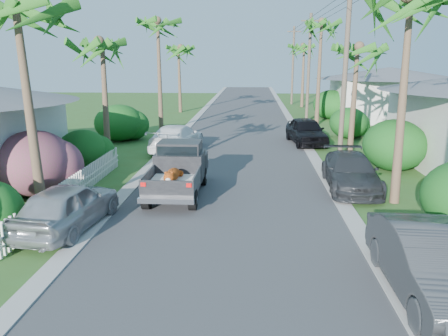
# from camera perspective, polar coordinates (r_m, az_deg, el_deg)

# --- Properties ---
(ground) EXTENTS (120.00, 120.00, 0.00)m
(ground) POSITION_cam_1_polar(r_m,az_deg,el_deg) (11.71, -0.78, -13.04)
(ground) COLOR #365720
(ground) RESTS_ON ground
(road) EXTENTS (8.00, 100.00, 0.02)m
(road) POSITION_cam_1_polar(r_m,az_deg,el_deg) (35.80, 2.30, 5.51)
(road) COLOR #38383A
(road) RESTS_ON ground
(curb_left) EXTENTS (0.60, 100.00, 0.06)m
(curb_left) POSITION_cam_1_polar(r_m,az_deg,el_deg) (36.15, -4.57, 5.60)
(curb_left) COLOR #A5A39E
(curb_left) RESTS_ON ground
(curb_right) EXTENTS (0.60, 100.00, 0.06)m
(curb_right) POSITION_cam_1_polar(r_m,az_deg,el_deg) (35.96, 9.19, 5.42)
(curb_right) COLOR #A5A39E
(curb_right) RESTS_ON ground
(pickup_truck) EXTENTS (1.98, 5.12, 2.06)m
(pickup_truck) POSITION_cam_1_polar(r_m,az_deg,el_deg) (17.90, -5.88, 0.01)
(pickup_truck) COLOR black
(pickup_truck) RESTS_ON ground
(parked_car_rn) EXTENTS (1.73, 4.97, 1.64)m
(parked_car_rn) POSITION_cam_1_polar(r_m,az_deg,el_deg) (11.13, 25.49, -11.34)
(parked_car_rn) COLOR #323538
(parked_car_rn) RESTS_ON ground
(parked_car_rm) EXTENTS (2.21, 5.04, 1.44)m
(parked_car_rm) POSITION_cam_1_polar(r_m,az_deg,el_deg) (19.03, 16.22, -0.53)
(parked_car_rm) COLOR #2C2E31
(parked_car_rm) RESTS_ON ground
(parked_car_rf) EXTENTS (2.58, 5.09, 1.66)m
(parked_car_rf) POSITION_cam_1_polar(r_m,az_deg,el_deg) (28.51, 10.69, 4.74)
(parked_car_rf) COLOR black
(parked_car_rf) RESTS_ON ground
(parked_car_ln) EXTENTS (2.36, 4.69, 1.53)m
(parked_car_ln) POSITION_cam_1_polar(r_m,az_deg,el_deg) (14.83, -19.73, -4.73)
(parked_car_ln) COLOR #ACAEB3
(parked_car_ln) RESTS_ON ground
(parked_car_lf) EXTENTS (2.91, 5.62, 1.56)m
(parked_car_lf) POSITION_cam_1_polar(r_m,az_deg,el_deg) (26.04, -6.20, 3.92)
(parked_car_lf) COLOR white
(parked_car_lf) RESTS_ON ground
(palm_l_a) EXTENTS (4.40, 4.40, 8.20)m
(palm_l_a) POSITION_cam_1_polar(r_m,az_deg,el_deg) (15.20, -25.32, 18.83)
(palm_l_a) COLOR brown
(palm_l_a) RESTS_ON ground
(palm_l_b) EXTENTS (4.40, 4.40, 7.40)m
(palm_l_b) POSITION_cam_1_polar(r_m,az_deg,el_deg) (23.66, -15.73, 15.54)
(palm_l_b) COLOR brown
(palm_l_b) RESTS_ON ground
(palm_l_c) EXTENTS (4.40, 4.40, 9.20)m
(palm_l_c) POSITION_cam_1_polar(r_m,az_deg,el_deg) (33.20, -8.67, 18.38)
(palm_l_c) COLOR brown
(palm_l_c) RESTS_ON ground
(palm_l_d) EXTENTS (4.40, 4.40, 7.70)m
(palm_l_d) POSITION_cam_1_polar(r_m,az_deg,el_deg) (45.00, -5.94, 15.42)
(palm_l_d) COLOR brown
(palm_l_d) RESTS_ON ground
(palm_r_b) EXTENTS (4.40, 4.40, 7.20)m
(palm_r_b) POSITION_cam_1_polar(r_m,az_deg,el_deg) (26.05, 17.05, 14.84)
(palm_r_b) COLOR brown
(palm_r_b) RESTS_ON ground
(palm_r_c) EXTENTS (4.40, 4.40, 9.40)m
(palm_r_c) POSITION_cam_1_polar(r_m,az_deg,el_deg) (36.89, 12.65, 18.07)
(palm_r_c) COLOR brown
(palm_r_c) RESTS_ON ground
(palm_r_d) EXTENTS (4.40, 4.40, 8.00)m
(palm_r_d) POSITION_cam_1_polar(r_m,az_deg,el_deg) (50.73, 10.45, 15.44)
(palm_r_d) COLOR brown
(palm_r_d) RESTS_ON ground
(shrub_l_b) EXTENTS (3.00, 3.30, 2.60)m
(shrub_l_b) POSITION_cam_1_polar(r_m,az_deg,el_deg) (18.95, -23.51, 0.59)
(shrub_l_b) COLOR #B81A77
(shrub_l_b) RESTS_ON ground
(shrub_l_c) EXTENTS (2.40, 2.64, 2.00)m
(shrub_l_c) POSITION_cam_1_polar(r_m,az_deg,el_deg) (22.41, -17.97, 2.23)
(shrub_l_c) COLOR #124116
(shrub_l_c) RESTS_ON ground
(shrub_l_d) EXTENTS (3.20, 3.52, 2.40)m
(shrub_l_d) POSITION_cam_1_polar(r_m,az_deg,el_deg) (30.01, -13.56, 5.77)
(shrub_l_d) COLOR #124116
(shrub_l_d) RESTS_ON ground
(shrub_r_b) EXTENTS (3.00, 3.30, 2.50)m
(shrub_r_b) POSITION_cam_1_polar(r_m,az_deg,el_deg) (22.87, 21.37, 2.81)
(shrub_r_b) COLOR #124116
(shrub_r_b) RESTS_ON ground
(shrub_r_c) EXTENTS (2.60, 2.86, 2.10)m
(shrub_r_c) POSITION_cam_1_polar(r_m,az_deg,el_deg) (31.41, 15.96, 5.70)
(shrub_r_c) COLOR #124116
(shrub_r_c) RESTS_ON ground
(shrub_r_d) EXTENTS (3.20, 3.52, 2.60)m
(shrub_r_d) POSITION_cam_1_polar(r_m,az_deg,el_deg) (41.22, 13.79, 8.06)
(shrub_r_d) COLOR #124116
(shrub_r_d) RESTS_ON ground
(picket_fence) EXTENTS (0.10, 11.00, 1.00)m
(picket_fence) POSITION_cam_1_polar(r_m,az_deg,el_deg) (17.95, -18.85, -2.33)
(picket_fence) COLOR white
(picket_fence) RESTS_ON ground
(house_right_far) EXTENTS (9.00, 8.00, 4.60)m
(house_right_far) POSITION_cam_1_polar(r_m,az_deg,el_deg) (42.31, 20.61, 8.84)
(house_right_far) COLOR silver
(house_right_far) RESTS_ON ground
(utility_pole_b) EXTENTS (1.60, 0.26, 9.00)m
(utility_pole_b) POSITION_cam_1_polar(r_m,az_deg,el_deg) (23.89, 15.52, 11.81)
(utility_pole_b) COLOR brown
(utility_pole_b) RESTS_ON ground
(utility_pole_c) EXTENTS (1.60, 0.26, 9.00)m
(utility_pole_c) POSITION_cam_1_polar(r_m,az_deg,el_deg) (38.69, 11.01, 12.74)
(utility_pole_c) COLOR brown
(utility_pole_c) RESTS_ON ground
(utility_pole_d) EXTENTS (1.60, 0.26, 9.00)m
(utility_pole_d) POSITION_cam_1_polar(r_m,az_deg,el_deg) (53.61, 8.99, 13.13)
(utility_pole_d) COLOR brown
(utility_pole_d) RESTS_ON ground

